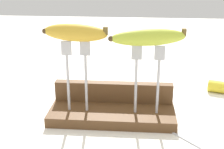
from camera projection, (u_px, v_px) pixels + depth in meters
The scene contains 8 objects.
ground_plane at pixel (112, 119), 0.88m from camera, with size 3.00×3.00×0.00m, color white.
wooden_board at pixel (112, 114), 0.87m from camera, with size 0.33×0.13×0.03m, color brown.
board_backstop at pixel (114, 92), 0.91m from camera, with size 0.33×0.03×0.06m, color brown.
fork_stand_left at pixel (77, 70), 0.82m from camera, with size 0.07×0.01×0.19m.
fork_stand_right at pixel (147, 74), 0.81m from camera, with size 0.08×0.01×0.18m.
banana_raised_left at pixel (75, 33), 0.79m from camera, with size 0.17×0.07×0.04m.
banana_raised_right at pixel (149, 37), 0.78m from camera, with size 0.19×0.08×0.04m.
banana_chunk_near at pixel (218, 87), 1.04m from camera, with size 0.07×0.05×0.04m.
Camera 1 is at (0.06, -0.78, 0.42)m, focal length 51.82 mm.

